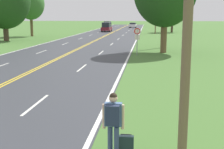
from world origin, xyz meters
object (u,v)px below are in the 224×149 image
Objects in this scene: tree_right_cluster at (173,9)px; tree_mid_treeline at (31,4)px; suitcase at (126,146)px; car_champagne_van_approaching at (107,25)px; hitchhiker_person at (113,118)px; car_white_hatchback_mid_near at (133,25)px; car_maroon_van_nearest at (107,27)px; traffic_sign at (137,35)px.

tree_mid_treeline is at bearing -147.01° from tree_right_cluster.
suitcase is 79.62m from car_champagne_van_approaching.
hitchhiker_person is 85.21m from car_white_hatchback_mid_near.
suitcase is 0.08× the size of tree_right_cluster.
hitchhiker_person is at bearing -170.33° from car_maroon_van_nearest.
car_champagne_van_approaching is (-10.15, 58.29, -0.86)m from traffic_sign.
car_white_hatchback_mid_near is at bearing 93.02° from traffic_sign.
traffic_sign is (-0.43, 20.62, 1.59)m from suitcase.
tree_mid_treeline is at bearing 167.61° from car_champagne_van_approaching.
car_champagne_van_approaching is at bearing 99.88° from traffic_sign.
car_white_hatchback_mid_near is (-9.48, 24.02, -4.17)m from tree_right_cluster.
car_maroon_van_nearest is (-8.58, 61.88, 0.77)m from suitcase.
traffic_sign is at bearing 5.77° from car_white_hatchback_mid_near.
car_maroon_van_nearest reaches higher than hitchhiker_person.
tree_right_cluster is (25.03, 16.25, -0.50)m from tree_mid_treeline.
hitchhiker_person is at bearing 98.15° from suitcase.
car_white_hatchback_mid_near is (-3.40, 64.48, -1.05)m from traffic_sign.
traffic_sign is (-0.11, 20.66, 0.85)m from hitchhiker_person.
tree_mid_treeline is (-19.06, 44.87, 4.46)m from hitchhiker_person.
traffic_sign is at bearing -98.55° from tree_right_cluster.
suitcase is 0.07× the size of tree_mid_treeline.
car_white_hatchback_mid_near is at bearing 68.88° from tree_mid_treeline.
tree_right_cluster is at bearing 81.45° from traffic_sign.
car_maroon_van_nearest is (10.81, 17.06, -4.44)m from tree_mid_treeline.
suitcase is 0.24× the size of traffic_sign.
suitcase is at bearing -170.03° from car_maroon_van_nearest.
traffic_sign is at bearing -51.94° from tree_mid_treeline.
traffic_sign is 0.50× the size of car_maroon_van_nearest.
traffic_sign is 0.32× the size of tree_right_cluster.
tree_mid_treeline is (-19.38, 44.82, 5.21)m from suitcase.
car_white_hatchback_mid_near is (-3.50, 85.14, -0.20)m from hitchhiker_person.
hitchhiker_person is 0.21× the size of tree_right_cluster.
suitcase is 0.14× the size of car_white_hatchback_mid_near.
traffic_sign is 30.95m from tree_mid_treeline.
traffic_sign is 59.17m from car_champagne_van_approaching.
suitcase is 49.11m from tree_mid_treeline.
car_maroon_van_nearest is 1.12× the size of car_champagne_van_approaching.
traffic_sign is at bearing -166.75° from car_maroon_van_nearest.
traffic_sign is 0.60× the size of car_white_hatchback_mid_near.
tree_mid_treeline is 20.67m from car_maroon_van_nearest.
hitchhiker_person is 62.47m from car_maroon_van_nearest.
tree_right_cluster is 1.76× the size of car_champagne_van_approaching.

